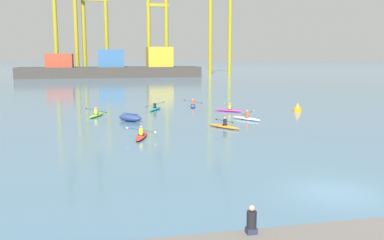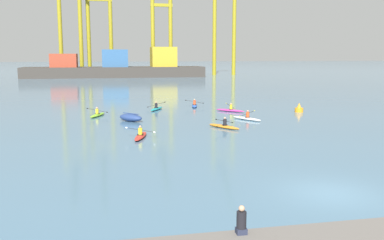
{
  "view_description": "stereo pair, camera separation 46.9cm",
  "coord_description": "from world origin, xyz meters",
  "views": [
    {
      "loc": [
        -10.17,
        -16.34,
        6.07
      ],
      "look_at": [
        -2.53,
        18.46,
        0.6
      ],
      "focal_mm": 39.52,
      "sensor_mm": 36.0,
      "label": 1
    },
    {
      "loc": [
        -9.71,
        -16.43,
        6.07
      ],
      "look_at": [
        -2.53,
        18.46,
        0.6
      ],
      "focal_mm": 39.52,
      "sensor_mm": 36.0,
      "label": 2
    }
  ],
  "objects": [
    {
      "name": "ground_plane",
      "position": [
        0.0,
        0.0,
        0.0
      ],
      "size": [
        800.0,
        800.0,
        0.0
      ],
      "primitive_type": "plane",
      "color": "#476B84"
    },
    {
      "name": "container_barge",
      "position": [
        -6.27,
        103.94,
        2.66
      ],
      "size": [
        49.47,
        9.95,
        8.36
      ],
      "color": "#38332D",
      "rests_on": "ground"
    },
    {
      "name": "gantry_crane_west",
      "position": [
        -19.24,
        114.5,
        18.98
      ],
      "size": [
        6.99,
        18.11,
        36.66
      ],
      "color": "olive",
      "rests_on": "ground"
    },
    {
      "name": "gantry_crane_west_mid",
      "position": [
        -10.85,
        118.05,
        18.63
      ],
      "size": [
        7.89,
        17.89,
        40.69
      ],
      "color": "olive",
      "rests_on": "ground"
    },
    {
      "name": "gantry_crane_east_mid",
      "position": [
        7.4,
        111.62,
        16.59
      ],
      "size": [
        6.56,
        14.25,
        34.68
      ],
      "color": "olive",
      "rests_on": "ground"
    },
    {
      "name": "gantry_crane_east",
      "position": [
        26.65,
        110.57,
        19.83
      ],
      "size": [
        7.46,
        17.23,
        40.94
      ],
      "color": "olive",
      "rests_on": "ground"
    },
    {
      "name": "capsized_dinghy",
      "position": [
        -7.47,
        22.65,
        0.35
      ],
      "size": [
        2.58,
        2.65,
        0.76
      ],
      "color": "navy",
      "rests_on": "ground"
    },
    {
      "name": "channel_buoy",
      "position": [
        10.72,
        25.49,
        0.36
      ],
      "size": [
        0.9,
        0.9,
        1.0
      ],
      "color": "orange",
      "rests_on": "ground"
    },
    {
      "name": "kayak_orange",
      "position": [
        0.0,
        17.36,
        0.17
      ],
      "size": [
        2.29,
        3.21,
        0.95
      ],
      "color": "orange",
      "rests_on": "ground"
    },
    {
      "name": "kayak_teal",
      "position": [
        -4.15,
        30.38,
        0.17
      ],
      "size": [
        2.06,
        3.31,
        0.99
      ],
      "color": "teal",
      "rests_on": "ground"
    },
    {
      "name": "kayak_red",
      "position": [
        -7.25,
        14.47,
        0.17
      ],
      "size": [
        2.2,
        3.44,
        0.95
      ],
      "color": "red",
      "rests_on": "ground"
    },
    {
      "name": "kayak_magenta",
      "position": [
        3.56,
        27.39,
        0.17
      ],
      "size": [
        2.83,
        2.83,
        1.08
      ],
      "color": "#C13384",
      "rests_on": "ground"
    },
    {
      "name": "kayak_lime",
      "position": [
        -10.56,
        26.62,
        0.17
      ],
      "size": [
        2.13,
        3.38,
        0.95
      ],
      "color": "#7ABC2D",
      "rests_on": "ground"
    },
    {
      "name": "kayak_blue",
      "position": [
        0.65,
        32.42,
        0.17
      ],
      "size": [
        2.23,
        3.45,
        0.95
      ],
      "color": "#2856B2",
      "rests_on": "ground"
    },
    {
      "name": "kayak_white",
      "position": [
        3.38,
        21.3,
        0.17
      ],
      "size": [
        2.22,
        3.24,
        0.95
      ],
      "color": "silver",
      "rests_on": "ground"
    },
    {
      "name": "seated_onlooker",
      "position": [
        -5.8,
        -4.87,
        1.12
      ],
      "size": [
        0.32,
        0.3,
        0.9
      ],
      "color": "#23283D",
      "rests_on": "stone_quay"
    }
  ]
}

